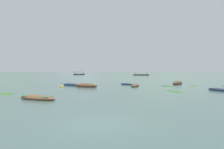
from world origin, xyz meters
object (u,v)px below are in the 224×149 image
object	(u,v)px
ferry_0	(141,75)
ferry_1	(79,74)
rowboat_3	(178,83)
rowboat_1	(86,86)
rowboat_5	(135,86)
mooring_buoy	(62,87)
rowboat_0	(220,90)
rowboat_4	(127,84)
rowboat_6	(70,85)
ferry_2	(79,74)
rowboat_7	(37,98)

from	to	relation	value
ferry_0	ferry_1	world-z (taller)	same
rowboat_3	rowboat_1	bearing A→B (deg)	-156.75
rowboat_3	ferry_0	world-z (taller)	ferry_0
rowboat_5	mooring_buoy	size ratio (longest dim) A/B	4.09
rowboat_0	rowboat_5	size ratio (longest dim) A/B	0.80
rowboat_3	rowboat_4	distance (m)	10.85
rowboat_1	rowboat_4	xyz separation A→B (m)	(7.02, 5.37, -0.10)
rowboat_3	rowboat_6	size ratio (longest dim) A/B	1.28
rowboat_4	mooring_buoy	bearing A→B (deg)	-152.24
rowboat_0	rowboat_3	xyz separation A→B (m)	(-1.78, 12.16, 0.10)
rowboat_1	ferry_0	distance (m)	91.08
rowboat_3	ferry_2	bearing A→B (deg)	114.28
rowboat_0	rowboat_7	bearing A→B (deg)	-158.73
ferry_1	mooring_buoy	size ratio (longest dim) A/B	7.94
ferry_2	rowboat_5	bearing A→B (deg)	-70.68
rowboat_1	rowboat_4	bearing A→B (deg)	37.43
rowboat_1	ferry_0	world-z (taller)	ferry_0
ferry_0	rowboat_6	bearing A→B (deg)	-104.58
ferry_0	mooring_buoy	xyz separation A→B (m)	(-22.86, -89.59, -0.34)
rowboat_0	rowboat_5	distance (m)	12.67
rowboat_4	mooring_buoy	world-z (taller)	mooring_buoy
ferry_1	rowboat_5	bearing A→B (deg)	-69.63
rowboat_1	ferry_2	xyz separation A→B (m)	(-32.65, 119.07, 0.20)
rowboat_4	ferry_2	bearing A→B (deg)	109.23
rowboat_7	ferry_2	distance (m)	135.48
ferry_0	rowboat_1	bearing A→B (deg)	-101.90
rowboat_6	rowboat_1	bearing A→B (deg)	-38.15
rowboat_0	ferry_1	bearing A→B (deg)	114.35
rowboat_0	ferry_0	world-z (taller)	ferry_0
ferry_0	ferry_2	distance (m)	59.50
rowboat_3	rowboat_5	distance (m)	10.87
rowboat_5	ferry_1	bearing A→B (deg)	110.37
rowboat_1	ferry_1	distance (m)	105.11
rowboat_7	ferry_0	size ratio (longest dim) A/B	0.38
rowboat_6	mooring_buoy	xyz separation A→B (m)	(-0.43, -3.34, -0.08)
rowboat_0	rowboat_1	world-z (taller)	rowboat_1
rowboat_1	mooring_buoy	bearing A→B (deg)	-173.41
rowboat_0	rowboat_3	size ratio (longest dim) A/B	0.71
ferry_1	ferry_2	xyz separation A→B (m)	(-4.19, 17.88, -0.00)
rowboat_3	ferry_2	distance (m)	122.30
rowboat_0	ferry_0	size ratio (longest dim) A/B	0.29
ferry_0	ferry_1	size ratio (longest dim) A/B	1.42
rowboat_7	ferry_2	bearing A→B (deg)	103.14
rowboat_7	ferry_1	size ratio (longest dim) A/B	0.54
rowboat_0	rowboat_6	xyz separation A→B (m)	(-23.09, 7.46, 0.03)
rowboat_3	mooring_buoy	bearing A→B (deg)	-159.67
ferry_2	ferry_1	bearing A→B (deg)	-76.79
rowboat_1	rowboat_6	size ratio (longest dim) A/B	1.17
rowboat_3	ferry_0	bearing A→B (deg)	89.21
rowboat_1	rowboat_6	world-z (taller)	rowboat_1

